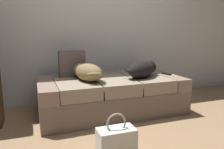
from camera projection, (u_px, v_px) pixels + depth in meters
back_wall at (95, 7)px, 3.36m from camera, size 6.40×0.10×2.80m
couch at (111, 95)px, 2.94m from camera, size 1.82×0.93×0.46m
dog_tan at (87, 72)px, 2.71m from camera, size 0.38×0.60×0.21m
dog_dark at (142, 69)px, 2.90m from camera, size 0.58×0.46×0.21m
tv_remote at (166, 74)px, 3.11m from camera, size 0.08×0.16×0.02m
throw_pillow at (72, 64)px, 2.96m from camera, size 0.34×0.12×0.34m
handbag at (116, 141)px, 1.90m from camera, size 0.32×0.18×0.38m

